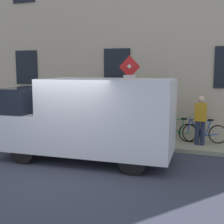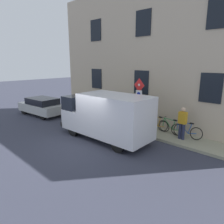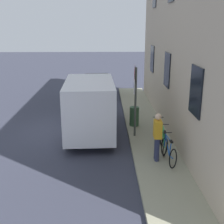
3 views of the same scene
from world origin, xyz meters
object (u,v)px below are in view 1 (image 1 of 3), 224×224
(bicycle_orange, at_px, (152,129))
(delivery_van, at_px, (89,117))
(bicycle_green, at_px, (177,131))
(pedestrian, at_px, (200,119))
(sign_post_stacked, at_px, (129,87))
(litter_bin, at_px, (96,128))
(bicycle_blue, at_px, (203,132))

(bicycle_orange, bearing_deg, delivery_van, 67.41)
(bicycle_green, relative_size, pedestrian, 1.00)
(sign_post_stacked, xyz_separation_m, litter_bin, (0.14, 1.32, -1.56))
(bicycle_green, bearing_deg, sign_post_stacked, 37.18)
(bicycle_blue, bearing_deg, bicycle_green, -4.40)
(bicycle_blue, relative_size, pedestrian, 1.00)
(bicycle_orange, height_order, pedestrian, pedestrian)
(sign_post_stacked, distance_m, litter_bin, 2.05)
(bicycle_green, bearing_deg, litter_bin, 21.28)
(bicycle_blue, relative_size, bicycle_orange, 1.00)
(bicycle_green, bearing_deg, pedestrian, 159.60)
(litter_bin, bearing_deg, bicycle_blue, -77.54)
(delivery_van, bearing_deg, pedestrian, -143.51)
(sign_post_stacked, height_order, delivery_van, sign_post_stacked)
(bicycle_blue, distance_m, litter_bin, 3.89)
(bicycle_green, distance_m, litter_bin, 3.00)
(delivery_van, xyz_separation_m, bicycle_blue, (2.89, -3.19, -0.82))
(delivery_van, relative_size, bicycle_blue, 3.14)
(sign_post_stacked, distance_m, pedestrian, 2.69)
(sign_post_stacked, relative_size, delivery_van, 0.55)
(pedestrian, bearing_deg, bicycle_green, -114.29)
(delivery_van, bearing_deg, litter_bin, -75.55)
(sign_post_stacked, xyz_separation_m, pedestrian, (0.58, -2.40, -1.08))
(bicycle_green, bearing_deg, bicycle_blue, -175.07)
(bicycle_green, height_order, pedestrian, pedestrian)
(bicycle_blue, height_order, bicycle_green, same)
(sign_post_stacked, bearing_deg, bicycle_orange, -32.89)
(bicycle_blue, height_order, bicycle_orange, same)
(sign_post_stacked, height_order, litter_bin, sign_post_stacked)
(bicycle_blue, bearing_deg, litter_bin, 8.12)
(bicycle_green, xyz_separation_m, litter_bin, (-0.84, 2.88, 0.08))
(delivery_van, distance_m, bicycle_green, 3.76)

